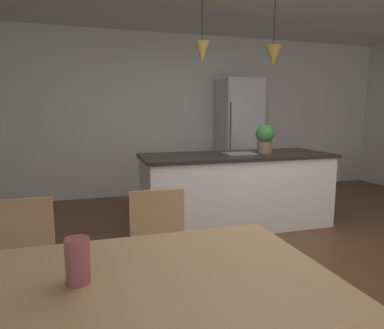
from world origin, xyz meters
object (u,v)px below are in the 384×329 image
dining_table (93,301)px  vase_on_dining_table (78,261)px  chair_far_right (160,252)px  chair_far_left (19,269)px  kitchen_island (236,189)px  potted_plant_on_island (265,138)px  refrigerator (238,138)px

dining_table → vase_on_dining_table: vase_on_dining_table is taller
chair_far_right → vase_on_dining_table: size_ratio=4.83×
chair_far_left → kitchen_island: bearing=37.6°
potted_plant_on_island → vase_on_dining_table: potted_plant_on_island is taller
chair_far_right → kitchen_island: 2.09m
refrigerator → potted_plant_on_island: (-0.36, -1.58, 0.11)m
refrigerator → dining_table: bearing=-120.9°
chair_far_right → dining_table: bearing=-116.8°
kitchen_island → refrigerator: bearing=65.2°
refrigerator → kitchen_island: bearing=-114.8°
chair_far_left → refrigerator: size_ratio=0.45×
chair_far_right → vase_on_dining_table: 1.01m
potted_plant_on_island → chair_far_right: bearing=-135.1°
vase_on_dining_table → kitchen_island: bearing=54.3°
chair_far_left → vase_on_dining_table: size_ratio=4.83×
dining_table → chair_far_right: chair_far_right is taller
dining_table → chair_far_right: bearing=63.2°
chair_far_right → chair_far_left: (-0.86, -0.00, 0.00)m
chair_far_left → vase_on_dining_table: (0.38, -0.81, 0.36)m
chair_far_left → vase_on_dining_table: vase_on_dining_table is taller
chair_far_left → refrigerator: 4.36m
kitchen_island → vase_on_dining_table: size_ratio=12.93×
chair_far_right → refrigerator: size_ratio=0.45×
vase_on_dining_table → refrigerator: bearing=58.3°
vase_on_dining_table → dining_table: bearing=-40.0°
chair_far_left → kitchen_island: size_ratio=0.37×
refrigerator → chair_far_right: bearing=-121.9°
vase_on_dining_table → chair_far_right: bearing=59.2°
chair_far_right → chair_far_left: size_ratio=1.00×
dining_table → kitchen_island: 3.05m
kitchen_island → potted_plant_on_island: bearing=-0.0°
dining_table → chair_far_left: size_ratio=2.20×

